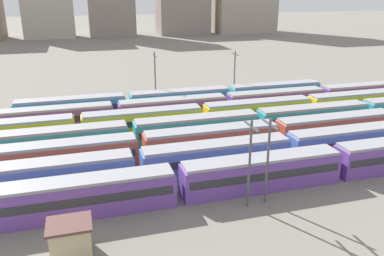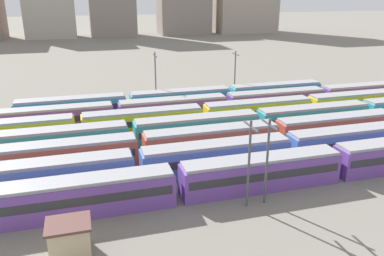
{
  "view_description": "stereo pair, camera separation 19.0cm",
  "coord_description": "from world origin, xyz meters",
  "px_view_note": "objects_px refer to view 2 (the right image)",
  "views": [
    {
      "loc": [
        -0.79,
        -35.11,
        20.76
      ],
      "look_at": [
        13.91,
        15.6,
        2.04
      ],
      "focal_mm": 36.72,
      "sensor_mm": 36.0,
      "label": 1
    },
    {
      "loc": [
        -0.61,
        -35.16,
        20.76
      ],
      "look_at": [
        13.91,
        15.6,
        2.04
      ],
      "focal_mm": 36.72,
      "sensor_mm": 36.0,
      "label": 2
    }
  ],
  "objects_px": {
    "train_track_0": "(261,172)",
    "train_track_3": "(257,123)",
    "train_track_6": "(180,100)",
    "catenary_pole_3": "(235,74)",
    "catenary_pole_0": "(249,160)",
    "train_track_4": "(309,107)",
    "catenary_pole_2": "(267,157)",
    "train_track_5": "(322,97)",
    "signal_hut": "(70,238)",
    "train_track_1": "(288,149)",
    "catenary_pole_1": "(156,77)",
    "train_track_2": "(212,141)"
  },
  "relations": [
    {
      "from": "train_track_1",
      "to": "train_track_3",
      "type": "height_order",
      "value": "same"
    },
    {
      "from": "train_track_0",
      "to": "catenary_pole_2",
      "type": "xyz_separation_m",
      "value": [
        -0.94,
        -2.98,
        3.17
      ]
    },
    {
      "from": "signal_hut",
      "to": "train_track_4",
      "type": "bearing_deg",
      "value": 34.89
    },
    {
      "from": "catenary_pole_1",
      "to": "catenary_pole_2",
      "type": "bearing_deg",
      "value": -83.7
    },
    {
      "from": "train_track_6",
      "to": "catenary_pole_3",
      "type": "height_order",
      "value": "catenary_pole_3"
    },
    {
      "from": "catenary_pole_1",
      "to": "catenary_pole_3",
      "type": "height_order",
      "value": "catenary_pole_1"
    },
    {
      "from": "train_track_0",
      "to": "catenary_pole_0",
      "type": "distance_m",
      "value": 5.37
    },
    {
      "from": "train_track_3",
      "to": "catenary_pole_2",
      "type": "bearing_deg",
      "value": -112.6
    },
    {
      "from": "train_track_5",
      "to": "catenary_pole_1",
      "type": "relative_size",
      "value": 11.0
    },
    {
      "from": "signal_hut",
      "to": "train_track_0",
      "type": "bearing_deg",
      "value": 17.38
    },
    {
      "from": "train_track_6",
      "to": "catenary_pole_3",
      "type": "relative_size",
      "value": 5.73
    },
    {
      "from": "catenary_pole_2",
      "to": "train_track_1",
      "type": "bearing_deg",
      "value": 49.31
    },
    {
      "from": "train_track_2",
      "to": "catenary_pole_2",
      "type": "bearing_deg",
      "value": -84.63
    },
    {
      "from": "train_track_6",
      "to": "catenary_pole_0",
      "type": "height_order",
      "value": "catenary_pole_0"
    },
    {
      "from": "train_track_4",
      "to": "signal_hut",
      "type": "distance_m",
      "value": 47.34
    },
    {
      "from": "train_track_6",
      "to": "train_track_5",
      "type": "bearing_deg",
      "value": -11.4
    },
    {
      "from": "train_track_0",
      "to": "catenary_pole_2",
      "type": "height_order",
      "value": "catenary_pole_2"
    },
    {
      "from": "train_track_5",
      "to": "catenary_pole_0",
      "type": "xyz_separation_m",
      "value": [
        -27.65,
        -29.14,
        3.2
      ]
    },
    {
      "from": "train_track_3",
      "to": "catenary_pole_3",
      "type": "xyz_separation_m",
      "value": [
        3.75,
        18.65,
        3.51
      ]
    },
    {
      "from": "catenary_pole_0",
      "to": "catenary_pole_3",
      "type": "bearing_deg",
      "value": 70.13
    },
    {
      "from": "train_track_6",
      "to": "catenary_pole_3",
      "type": "distance_m",
      "value": 12.54
    },
    {
      "from": "train_track_1",
      "to": "train_track_5",
      "type": "xyz_separation_m",
      "value": [
        18.59,
        20.8,
        0.0
      ]
    },
    {
      "from": "train_track_3",
      "to": "catenary_pole_2",
      "type": "relative_size",
      "value": 8.23
    },
    {
      "from": "train_track_0",
      "to": "train_track_1",
      "type": "height_order",
      "value": "same"
    },
    {
      "from": "train_track_3",
      "to": "train_track_5",
      "type": "height_order",
      "value": "same"
    },
    {
      "from": "train_track_6",
      "to": "signal_hut",
      "type": "bearing_deg",
      "value": -116.83
    },
    {
      "from": "signal_hut",
      "to": "catenary_pole_2",
      "type": "bearing_deg",
      "value": 9.8
    },
    {
      "from": "catenary_pole_0",
      "to": "catenary_pole_3",
      "type": "relative_size",
      "value": 0.94
    },
    {
      "from": "train_track_0",
      "to": "train_track_3",
      "type": "relative_size",
      "value": 0.75
    },
    {
      "from": "catenary_pole_0",
      "to": "signal_hut",
      "type": "bearing_deg",
      "value": -169.58
    },
    {
      "from": "signal_hut",
      "to": "train_track_1",
      "type": "bearing_deg",
      "value": 23.7
    },
    {
      "from": "catenary_pole_0",
      "to": "catenary_pole_1",
      "type": "height_order",
      "value": "catenary_pole_1"
    },
    {
      "from": "train_track_5",
      "to": "catenary_pole_3",
      "type": "distance_m",
      "value": 16.74
    },
    {
      "from": "train_track_1",
      "to": "catenary_pole_1",
      "type": "relative_size",
      "value": 7.3
    },
    {
      "from": "train_track_2",
      "to": "catenary_pole_0",
      "type": "height_order",
      "value": "catenary_pole_0"
    },
    {
      "from": "train_track_6",
      "to": "catenary_pole_3",
      "type": "xyz_separation_m",
      "value": [
        11.65,
        3.05,
        3.51
      ]
    },
    {
      "from": "train_track_3",
      "to": "catenary_pole_0",
      "type": "xyz_separation_m",
      "value": [
        -9.76,
        -18.74,
        3.2
      ]
    },
    {
      "from": "catenary_pole_0",
      "to": "catenary_pole_1",
      "type": "distance_m",
      "value": 37.13
    },
    {
      "from": "train_track_1",
      "to": "train_track_6",
      "type": "bearing_deg",
      "value": 105.47
    },
    {
      "from": "catenary_pole_2",
      "to": "catenary_pole_3",
      "type": "distance_m",
      "value": 38.96
    },
    {
      "from": "catenary_pole_1",
      "to": "catenary_pole_2",
      "type": "relative_size",
      "value": 1.13
    },
    {
      "from": "train_track_0",
      "to": "train_track_3",
      "type": "bearing_deg",
      "value": 66.47
    },
    {
      "from": "catenary_pole_2",
      "to": "signal_hut",
      "type": "distance_m",
      "value": 19.72
    },
    {
      "from": "train_track_2",
      "to": "catenary_pole_1",
      "type": "height_order",
      "value": "catenary_pole_1"
    },
    {
      "from": "train_track_2",
      "to": "train_track_4",
      "type": "xyz_separation_m",
      "value": [
        20.96,
        10.4,
        0.0
      ]
    },
    {
      "from": "train_track_6",
      "to": "catenary_pole_2",
      "type": "distance_m",
      "value": 34.32
    },
    {
      "from": "train_track_2",
      "to": "signal_hut",
      "type": "xyz_separation_m",
      "value": [
        -17.87,
        -16.68,
        -0.35
      ]
    },
    {
      "from": "train_track_4",
      "to": "catenary_pole_3",
      "type": "distance_m",
      "value": 16.15
    },
    {
      "from": "catenary_pole_3",
      "to": "train_track_4",
      "type": "bearing_deg",
      "value": -58.55
    },
    {
      "from": "train_track_4",
      "to": "train_track_6",
      "type": "xyz_separation_m",
      "value": [
        -19.87,
        10.4,
        -0.0
      ]
    }
  ]
}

